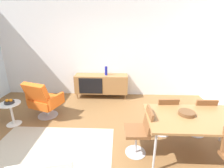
{
  "coord_description": "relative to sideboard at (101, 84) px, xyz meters",
  "views": [
    {
      "loc": [
        0.53,
        -2.45,
        2.11
      ],
      "look_at": [
        0.4,
        0.72,
        0.99
      ],
      "focal_mm": 26.23,
      "sensor_mm": 36.0,
      "label": 1
    }
  ],
  "objects": [
    {
      "name": "area_rug",
      "position": [
        -0.66,
        -2.57,
        -0.44
      ],
      "size": [
        2.2,
        1.7,
        0.01
      ],
      "primitive_type": "cube",
      "color": "#B7AD99",
      "rests_on": "ground_plane"
    },
    {
      "name": "side_table_round",
      "position": [
        -1.85,
        -1.61,
        -0.12
      ],
      "size": [
        0.44,
        0.44,
        0.52
      ],
      "color": "white",
      "rests_on": "ground_plane"
    },
    {
      "name": "dining_chair_back_left",
      "position": [
        1.45,
        -1.84,
        0.03
      ],
      "size": [
        0.43,
        0.45,
        0.86
      ],
      "color": "brown",
      "rests_on": "ground_plane"
    },
    {
      "name": "dining_chair_near_window",
      "position": [
        0.91,
        -2.4,
        0.03
      ],
      "size": [
        0.44,
        0.42,
        0.86
      ],
      "color": "brown",
      "rests_on": "ground_plane"
    },
    {
      "name": "dining_chair_back_right",
      "position": [
        2.15,
        -1.84,
        0.03
      ],
      "size": [
        0.41,
        0.43,
        0.86
      ],
      "color": "brown",
      "rests_on": "ground_plane"
    },
    {
      "name": "wall_back",
      "position": [
        0.0,
        0.3,
        0.96
      ],
      "size": [
        6.8,
        0.12,
        2.8
      ],
      "primitive_type": "cube",
      "color": "white",
      "rests_on": "ground_plane"
    },
    {
      "name": "ground_plane",
      "position": [
        0.0,
        -2.3,
        -0.44
      ],
      "size": [
        8.32,
        8.32,
        0.0
      ],
      "primitive_type": "plane",
      "color": "brown"
    },
    {
      "name": "vase_cobalt",
      "position": [
        0.15,
        0.0,
        0.41
      ],
      "size": [
        0.08,
        0.08,
        0.26
      ],
      "color": "navy",
      "rests_on": "sideboard"
    },
    {
      "name": "sideboard",
      "position": [
        0.0,
        0.0,
        0.0
      ],
      "size": [
        1.6,
        0.45,
        0.72
      ],
      "color": "olive",
      "rests_on": "ground_plane"
    },
    {
      "name": "wooden_bowl_on_table",
      "position": [
        1.66,
        -2.33,
        0.33
      ],
      "size": [
        0.26,
        0.26,
        0.06
      ],
      "primitive_type": "cylinder",
      "color": "brown",
      "rests_on": "dining_table"
    },
    {
      "name": "lounge_chair_red",
      "position": [
        -1.25,
        -1.28,
        0.03
      ],
      "size": [
        0.85,
        0.82,
        0.95
      ],
      "color": "#D85919",
      "rests_on": "ground_plane"
    },
    {
      "name": "fruit_bowl",
      "position": [
        -1.85,
        -1.61,
        0.12
      ],
      "size": [
        0.2,
        0.2,
        0.11
      ],
      "color": "#262628",
      "rests_on": "side_table_round"
    },
    {
      "name": "dining_table",
      "position": [
        1.8,
        -2.4,
        0.26
      ],
      "size": [
        1.6,
        0.9,
        0.74
      ],
      "color": "olive",
      "rests_on": "ground_plane"
    }
  ]
}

